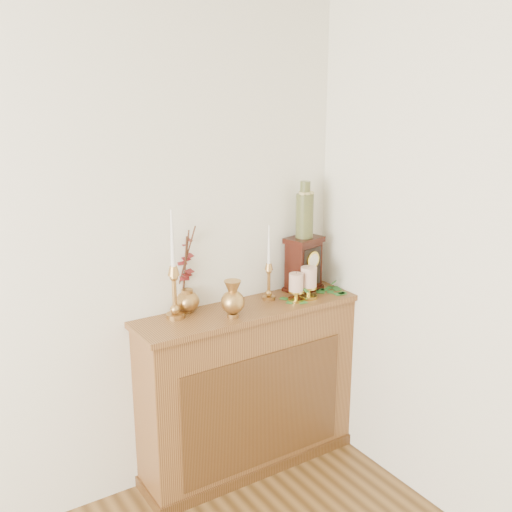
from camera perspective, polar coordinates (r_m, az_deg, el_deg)
console_shelf at (r=3.32m, az=-0.64°, el=-12.88°), size 1.24×0.34×0.93m
candlestick_left at (r=2.94m, az=-7.82°, el=-2.62°), size 0.09×0.09×0.55m
candlestick_center at (r=3.18m, az=1.23°, el=-1.86°), size 0.07×0.07×0.41m
bud_vase at (r=2.95m, az=-2.23°, el=-4.15°), size 0.12×0.12×0.19m
ginger_jar at (r=3.03m, az=-6.73°, el=-1.52°), size 0.18×0.20×0.45m
pillar_candle_left at (r=3.18m, az=3.84°, el=-2.85°), size 0.08×0.08×0.16m
pillar_candle_right at (r=3.22m, az=5.04°, el=-2.39°), size 0.10×0.10×0.19m
ivy_garland at (r=3.31m, az=5.82°, el=-3.54°), size 0.37×0.18×0.07m
mantel_clock at (r=3.34m, az=4.58°, el=-0.80°), size 0.23×0.18×0.30m
ceramic_vase at (r=3.27m, az=4.66°, el=4.15°), size 0.10×0.10×0.31m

